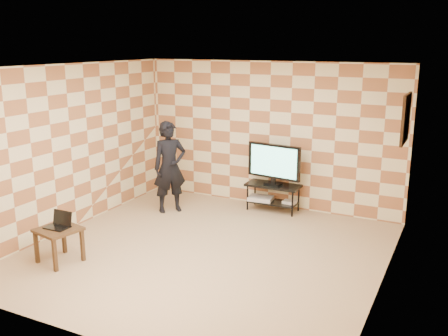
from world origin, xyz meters
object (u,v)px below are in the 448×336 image
at_px(side_table, 59,234).
at_px(person, 170,167).
at_px(tv, 274,162).
at_px(tv_stand, 273,191).

distance_m(side_table, person, 2.61).
bearing_deg(person, tv, -21.69).
distance_m(tv, person, 1.89).
bearing_deg(side_table, tv_stand, 61.01).
relative_size(side_table, person, 0.38).
distance_m(tv_stand, person, 1.94).
bearing_deg(person, side_table, -143.68).
xyz_separation_m(tv, side_table, (-1.90, -3.42, -0.50)).
bearing_deg(person, tv_stand, -21.61).
xyz_separation_m(tv_stand, tv, (0.00, -0.00, 0.55)).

